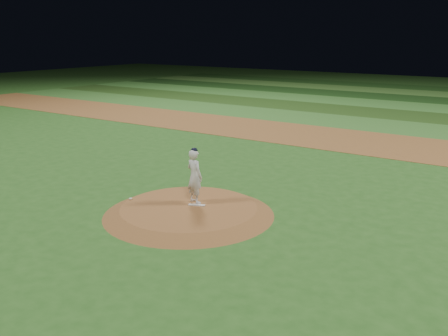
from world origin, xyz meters
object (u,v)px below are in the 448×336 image
object	(u,v)px
rosin_bag	(131,199)
pitcher_on_mound	(195,176)
pitching_rubber	(197,205)
pitchers_mound	(189,210)

from	to	relation	value
rosin_bag	pitcher_on_mound	world-z (taller)	pitcher_on_mound
pitching_rubber	pitcher_on_mound	bearing A→B (deg)	115.11
rosin_bag	pitchers_mound	bearing A→B (deg)	14.47
pitcher_on_mound	pitchers_mound	bearing A→B (deg)	-77.79
pitching_rubber	pitcher_on_mound	size ratio (longest dim) A/B	0.29
pitching_rubber	rosin_bag	distance (m)	2.33
pitchers_mound	rosin_bag	size ratio (longest dim) A/B	48.60
pitching_rubber	rosin_bag	size ratio (longest dim) A/B	4.80
pitchers_mound	rosin_bag	xyz separation A→B (m)	(-2.07, -0.53, 0.16)
pitching_rubber	rosin_bag	bearing A→B (deg)	175.88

